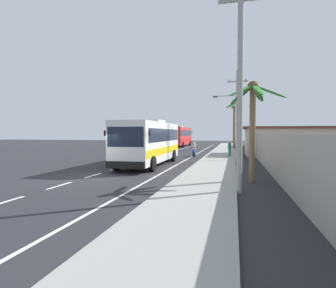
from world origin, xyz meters
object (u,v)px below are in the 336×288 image
Objects in this scene: palm_nearest at (253,111)px; roadside_building at (313,141)px; coach_bus_far_lane at (180,136)px; pedestrian_near_kerb at (230,148)px; utility_pole_nearest at (240,78)px; coach_bus_foreground at (150,141)px; utility_pole_mid at (236,113)px; motorcycle_beside_bus at (194,151)px; palm_second at (234,117)px.

palm_nearest is 20.51m from roadside_building.
roadside_building is (18.71, -19.28, -0.38)m from coach_bus_far_lane.
pedestrian_near_kerb is 0.17× the size of utility_pole_nearest.
utility_pole_mid reaches higher than coach_bus_foreground.
coach_bus_foreground is at bearing 139.17° from palm_nearest.
coach_bus_foreground is 6.87× the size of pedestrian_near_kerb.
pedestrian_near_kerb is 18.38m from utility_pole_nearest.
utility_pole_mid is (4.41, -3.90, 3.78)m from motorcycle_beside_bus.
coach_bus_far_lane is 25.21m from pedestrian_near_kerb.
coach_bus_foreground reaches higher than roadside_building.
coach_bus_far_lane is at bearing 104.24° from utility_pole_nearest.
motorcycle_beside_bus is at bearing -164.47° from roadside_building.
utility_pole_mid reaches higher than coach_bus_far_lane.
utility_pole_mid is at bearing 90.31° from utility_pole_nearest.
utility_pole_mid reaches higher than motorcycle_beside_bus.
motorcycle_beside_bus is 3.82m from pedestrian_near_kerb.
coach_bus_far_lane is at bearing 143.85° from palm_second.
pedestrian_near_kerb is at bearing 100.17° from utility_pole_mid.
palm_nearest is at bearing -73.74° from coach_bus_far_lane.
palm_nearest is at bearing -86.12° from utility_pole_mid.
palm_nearest is at bearing -111.75° from roadside_building.
motorcycle_beside_bus is 16.56m from palm_second.
palm_second is at bearing -28.02° from pedestrian_near_kerb.
utility_pole_mid is at bearing 163.62° from pedestrian_near_kerb.
utility_pole_nearest is at bearing -103.45° from palm_nearest.
palm_nearest reaches higher than roadside_building.
coach_bus_far_lane is 39.86m from palm_nearest.
motorcycle_beside_bus is 16.54m from palm_nearest.
coach_bus_far_lane is 28.77m from utility_pole_mid.
pedestrian_near_kerb is 0.21× the size of palm_second.
roadside_building is at bearing 39.53° from coach_bus_foreground.
palm_second is (-0.22, 19.31, 0.61)m from utility_pole_mid.
roadside_building is (8.27, 21.89, -3.21)m from utility_pole_nearest.
pedestrian_near_kerb is 0.30× the size of palm_nearest.
pedestrian_near_kerb is (9.74, -23.23, -1.08)m from coach_bus_far_lane.
pedestrian_near_kerb is 0.19× the size of utility_pole_mid.
coach_bus_far_lane is at bearing 106.26° from palm_nearest.
coach_bus_far_lane is 1.67× the size of palm_second.
motorcycle_beside_bus is at bearing -105.20° from palm_second.
motorcycle_beside_bus is at bearing -75.37° from coach_bus_far_lane.
palm_second is at bearing 125.82° from roadside_building.
pedestrian_near_kerb is at bearing -67.25° from coach_bus_far_lane.
palm_nearest is 30.87m from palm_second.
palm_second reaches higher than coach_bus_foreground.
roadside_building is at bearing -92.79° from pedestrian_near_kerb.
palm_nearest is (0.78, -11.51, -0.73)m from utility_pole_mid.
pedestrian_near_kerb is at bearing 54.26° from coach_bus_foreground.
utility_pole_nearest is at bearing -54.14° from coach_bus_foreground.
utility_pole_mid is at bearing -41.48° from motorcycle_beside_bus.
utility_pole_nearest is 3.24m from palm_nearest.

